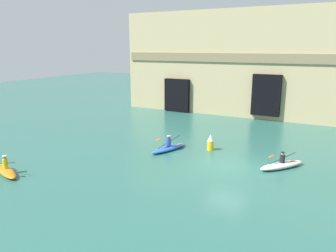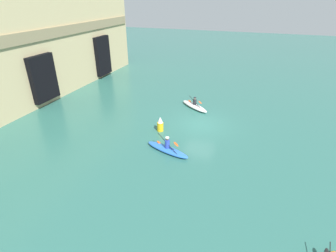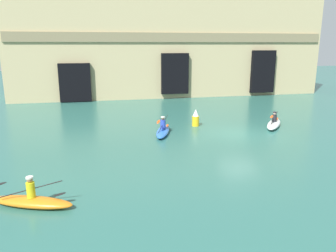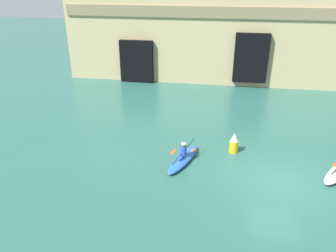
{
  "view_description": "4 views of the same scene",
  "coord_description": "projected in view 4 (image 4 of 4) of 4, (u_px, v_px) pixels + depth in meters",
  "views": [
    {
      "loc": [
        5.98,
        -19.38,
        7.52
      ],
      "look_at": [
        -4.78,
        0.8,
        1.97
      ],
      "focal_mm": 35.0,
      "sensor_mm": 36.0,
      "label": 1
    },
    {
      "loc": [
        -19.28,
        -4.01,
        9.79
      ],
      "look_at": [
        -3.92,
        1.48,
        1.46
      ],
      "focal_mm": 28.0,
      "sensor_mm": 36.0,
      "label": 2
    },
    {
      "loc": [
        -8.97,
        -19.08,
        5.68
      ],
      "look_at": [
        -4.96,
        -0.59,
        0.95
      ],
      "focal_mm": 35.0,
      "sensor_mm": 36.0,
      "label": 3
    },
    {
      "loc": [
        -3.09,
        -14.13,
        9.34
      ],
      "look_at": [
        -5.93,
        2.13,
        1.64
      ],
      "focal_mm": 35.0,
      "sensor_mm": 36.0,
      "label": 4
    }
  ],
  "objects": [
    {
      "name": "kayak_blue",
      "position": [
        183.0,
        158.0,
        17.8
      ],
      "size": [
        1.77,
        3.48,
        1.14
      ],
      "rotation": [
        0.0,
        0.0,
        4.4
      ],
      "color": "blue",
      "rests_on": "ground"
    },
    {
      "name": "ground_plane",
      "position": [
        279.0,
        183.0,
        16.08
      ],
      "size": [
        120.0,
        120.0,
        0.0
      ],
      "primitive_type": "plane",
      "color": "#2D665B"
    },
    {
      "name": "cliff_bluff",
      "position": [
        253.0,
        16.0,
        30.77
      ],
      "size": [
        34.17,
        8.32,
        11.44
      ],
      "color": "tan",
      "rests_on": "ground"
    },
    {
      "name": "marker_buoy",
      "position": [
        234.0,
        143.0,
        18.62
      ],
      "size": [
        0.5,
        0.5,
        1.22
      ],
      "color": "yellow",
      "rests_on": "ground"
    }
  ]
}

